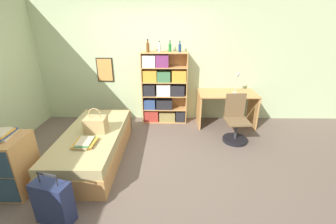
{
  "coord_description": "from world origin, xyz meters",
  "views": [
    {
      "loc": [
        0.49,
        -3.19,
        2.15
      ],
      "look_at": [
        0.44,
        0.2,
        0.75
      ],
      "focal_mm": 24.0,
      "sensor_mm": 36.0,
      "label": 1
    }
  ],
  "objects": [
    {
      "name": "handbag",
      "position": [
        -0.72,
        0.06,
        0.59
      ],
      "size": [
        0.34,
        0.26,
        0.4
      ],
      "color": "tan",
      "rests_on": "bed"
    },
    {
      "name": "suitcase",
      "position": [
        -0.81,
        -1.28,
        0.26
      ],
      "size": [
        0.46,
        0.29,
        0.65
      ],
      "color": "navy",
      "rests_on": "ground_plane"
    },
    {
      "name": "wall_back",
      "position": [
        -0.0,
        1.69,
        1.3
      ],
      "size": [
        10.0,
        0.09,
        2.6
      ],
      "color": "beige",
      "rests_on": "ground_plane"
    },
    {
      "name": "desk_lamp",
      "position": [
        1.85,
        1.31,
        1.05
      ],
      "size": [
        0.16,
        0.11,
        0.47
      ],
      "color": "#ADA89E",
      "rests_on": "desk"
    },
    {
      "name": "bed",
      "position": [
        -0.79,
        0.02,
        0.23
      ],
      "size": [
        0.92,
        1.99,
        0.46
      ],
      "color": "tan",
      "rests_on": "ground_plane"
    },
    {
      "name": "book_stack_on_bed",
      "position": [
        -0.76,
        -0.36,
        0.49
      ],
      "size": [
        0.32,
        0.38,
        0.06
      ],
      "color": "gold",
      "rests_on": "bed"
    },
    {
      "name": "ground_plane",
      "position": [
        0.0,
        0.0,
        0.0
      ],
      "size": [
        14.0,
        14.0,
        0.0
      ],
      "primitive_type": "plane",
      "color": "#66564C"
    },
    {
      "name": "bottle_brown",
      "position": [
        0.25,
        1.47,
        1.62
      ],
      "size": [
        0.07,
        0.07,
        0.22
      ],
      "color": "#B7BCC1",
      "rests_on": "bookcase"
    },
    {
      "name": "magazine_pile_on_dresser",
      "position": [
        -1.64,
        -0.75,
        0.82
      ],
      "size": [
        0.3,
        0.37,
        0.07
      ],
      "color": "beige",
      "rests_on": "dresser"
    },
    {
      "name": "desk",
      "position": [
        1.67,
        1.32,
        0.51
      ],
      "size": [
        1.2,
        0.64,
        0.73
      ],
      "color": "tan",
      "rests_on": "ground_plane"
    },
    {
      "name": "bookcase",
      "position": [
        0.31,
        1.48,
        0.73
      ],
      "size": [
        0.96,
        0.31,
        1.54
      ],
      "color": "tan",
      "rests_on": "ground_plane"
    },
    {
      "name": "bottle_green",
      "position": [
        0.02,
        1.46,
        1.63
      ],
      "size": [
        0.07,
        0.07,
        0.25
      ],
      "color": "brown",
      "rests_on": "bookcase"
    },
    {
      "name": "bottle_clear",
      "position": [
        0.46,
        1.53,
        1.62
      ],
      "size": [
        0.06,
        0.06,
        0.22
      ],
      "color": "#1E6B2D",
      "rests_on": "bookcase"
    },
    {
      "name": "bottle_blue",
      "position": [
        0.66,
        1.5,
        1.62
      ],
      "size": [
        0.06,
        0.06,
        0.22
      ],
      "color": "navy",
      "rests_on": "bookcase"
    },
    {
      "name": "dresser",
      "position": [
        -1.68,
        -0.79,
        0.39
      ],
      "size": [
        0.65,
        0.55,
        0.79
      ],
      "color": "tan",
      "rests_on": "ground_plane"
    },
    {
      "name": "desk_chair",
      "position": [
        1.71,
        0.63,
        0.28
      ],
      "size": [
        0.46,
        0.46,
        0.89
      ],
      "color": "black",
      "rests_on": "ground_plane"
    }
  ]
}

